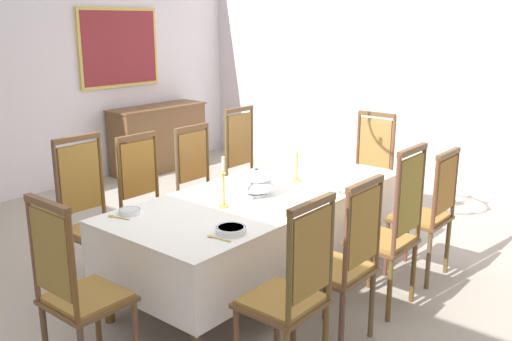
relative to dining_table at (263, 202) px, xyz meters
name	(u,v)px	position (x,y,z in m)	size (l,w,h in m)	color
ground	(246,278)	(0.00, 0.17, -0.70)	(6.78, 6.95, 0.04)	#A59C8D
back_wall	(12,55)	(0.00, 3.69, 0.98)	(6.78, 0.08, 3.32)	silver
right_wall	(432,53)	(3.43, 0.17, 0.98)	(0.08, 6.95, 3.32)	silver
dining_table	(263,202)	(0.00, 0.00, 0.00)	(2.52, 1.08, 0.75)	brown
tablecloth	(263,208)	(0.00, 0.00, -0.05)	(2.54, 1.10, 0.45)	white
chair_south_a	(291,291)	(-0.91, -0.95, -0.09)	(0.44, 0.42, 1.14)	brown
chair_north_a	(92,214)	(-0.91, 0.95, -0.07)	(0.44, 0.42, 1.21)	brown
chair_south_b	(344,260)	(-0.35, -0.94, -0.10)	(0.44, 0.42, 1.13)	brown
chair_north_b	(149,200)	(-0.35, 0.94, -0.09)	(0.44, 0.42, 1.14)	brown
chair_south_c	(391,228)	(0.28, -0.95, -0.06)	(0.44, 0.42, 1.22)	brown
chair_north_c	(203,185)	(0.28, 0.94, -0.10)	(0.44, 0.42, 1.12)	brown
chair_south_d	(427,211)	(0.93, -0.94, -0.11)	(0.44, 0.42, 1.08)	brown
chair_north_d	(248,168)	(0.93, 0.95, -0.07)	(0.44, 0.42, 1.21)	brown
chair_head_west	(76,289)	(-1.67, 0.00, -0.09)	(0.42, 0.44, 1.14)	brown
chair_head_east	(368,170)	(1.67, 0.00, -0.08)	(0.42, 0.44, 1.16)	brown
soup_tureen	(256,182)	(-0.08, 0.00, 0.18)	(0.27, 0.27, 0.22)	white
candlestick_west	(224,187)	(-0.44, 0.00, 0.23)	(0.07, 0.07, 0.37)	gold
candlestick_east	(297,164)	(0.44, 0.00, 0.22)	(0.07, 0.07, 0.36)	gold
bowl_near_left	(130,211)	(-0.96, 0.40, 0.09)	(0.15, 0.15, 0.03)	white
bowl_near_right	(231,229)	(-0.78, -0.38, 0.10)	(0.20, 0.20, 0.04)	white
bowl_far_left	(332,191)	(0.34, -0.41, 0.10)	(0.16, 0.16, 0.04)	white
spoon_primary	(114,217)	(-1.08, 0.43, 0.08)	(0.06, 0.18, 0.01)	gold
spoon_secondary	(213,237)	(-0.91, -0.35, 0.08)	(0.04, 0.18, 0.01)	gold
sideboard	(159,138)	(1.84, 3.37, -0.23)	(1.44, 0.48, 0.90)	brown
framed_painting	(119,48)	(1.45, 3.62, 1.02)	(1.24, 0.05, 1.03)	#D1B251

